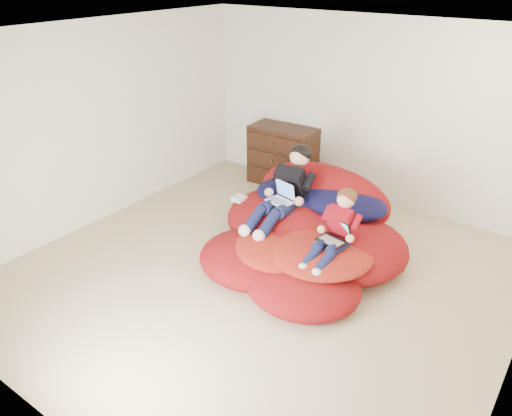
% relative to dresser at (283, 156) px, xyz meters
% --- Properties ---
extents(room_shell, '(5.10, 5.10, 2.77)m').
position_rel_dresser_xyz_m(room_shell, '(1.19, -2.24, -0.23)').
color(room_shell, '#C0B089').
rests_on(room_shell, ground).
extents(dresser, '(1.01, 0.58, 0.89)m').
position_rel_dresser_xyz_m(dresser, '(0.00, 0.00, 0.00)').
color(dresser, black).
rests_on(dresser, ground).
extents(beanbag_pile, '(2.35, 2.46, 0.88)m').
position_rel_dresser_xyz_m(beanbag_pile, '(1.32, -1.50, -0.19)').
color(beanbag_pile, maroon).
rests_on(beanbag_pile, ground).
extents(cream_pillow, '(0.39, 0.25, 0.25)m').
position_rel_dresser_xyz_m(cream_pillow, '(0.76, -0.71, 0.17)').
color(cream_pillow, beige).
rests_on(cream_pillow, beanbag_pile).
extents(older_boy, '(0.37, 1.19, 0.81)m').
position_rel_dresser_xyz_m(older_boy, '(0.98, -1.45, 0.27)').
color(older_boy, black).
rests_on(older_boy, beanbag_pile).
extents(younger_boy, '(0.30, 0.87, 0.67)m').
position_rel_dresser_xyz_m(younger_boy, '(1.84, -1.83, 0.18)').
color(younger_boy, '#A50E1B').
rests_on(younger_boy, beanbag_pile).
extents(laptop_white, '(0.33, 0.32, 0.22)m').
position_rel_dresser_xyz_m(laptop_white, '(0.98, -1.54, 0.19)').
color(laptop_white, white).
rests_on(laptop_white, older_boy).
extents(laptop_black, '(0.32, 0.34, 0.20)m').
position_rel_dresser_xyz_m(laptop_black, '(1.84, -1.84, 0.10)').
color(laptop_black, black).
rests_on(laptop_black, younger_boy).
extents(power_adapter, '(0.16, 0.16, 0.06)m').
position_rel_dresser_xyz_m(power_adapter, '(0.35, -1.53, -0.03)').
color(power_adapter, white).
rests_on(power_adapter, beanbag_pile).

